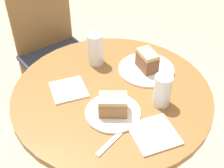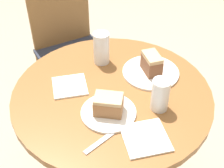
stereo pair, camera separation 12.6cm
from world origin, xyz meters
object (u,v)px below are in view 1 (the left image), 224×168
at_px(plate_far, 146,69).
at_px(glass_lemonade, 162,92).
at_px(glass_water, 95,51).
at_px(cake_slice_far, 147,60).
at_px(chair, 56,51).
at_px(cake_slice_near, 113,104).
at_px(plate_near, 113,113).

bearing_deg(plate_far, glass_lemonade, -110.05).
height_order(plate_far, glass_lemonade, glass_lemonade).
xyz_separation_m(plate_far, glass_water, (-0.17, 0.17, 0.06)).
xyz_separation_m(glass_lemonade, glass_water, (-0.09, 0.37, 0.01)).
xyz_separation_m(plate_far, glass_lemonade, (-0.07, -0.20, 0.05)).
distance_m(plate_far, glass_water, 0.24).
relative_size(cake_slice_far, glass_lemonade, 0.80).
height_order(chair, plate_far, chair).
bearing_deg(cake_slice_far, chair, 102.84).
relative_size(plate_far, cake_slice_far, 2.33).
relative_size(cake_slice_near, glass_lemonade, 0.97).
bearing_deg(glass_water, glass_lemonade, -75.88).
distance_m(cake_slice_far, glass_lemonade, 0.22).
distance_m(plate_near, cake_slice_far, 0.31).
distance_m(cake_slice_near, cake_slice_far, 0.31).
relative_size(cake_slice_far, glass_water, 0.72).
relative_size(plate_far, cake_slice_near, 1.92).
bearing_deg(cake_slice_near, cake_slice_far, 30.56).
distance_m(chair, glass_water, 0.66).
xyz_separation_m(chair, glass_water, (-0.00, -0.57, 0.33)).
distance_m(plate_near, plate_far, 0.31).
relative_size(chair, glass_lemonade, 6.89).
bearing_deg(cake_slice_near, glass_lemonade, -13.66).
xyz_separation_m(plate_far, cake_slice_far, (-0.00, -0.00, 0.05)).
height_order(plate_near, glass_lemonade, glass_lemonade).
height_order(chair, cake_slice_far, chair).
distance_m(plate_far, cake_slice_near, 0.31).
height_order(plate_far, cake_slice_near, cake_slice_near).
bearing_deg(glass_lemonade, cake_slice_near, 166.34).
height_order(glass_lemonade, glass_water, glass_water).
bearing_deg(cake_slice_near, chair, 83.58).
bearing_deg(glass_lemonade, plate_far, 69.95).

